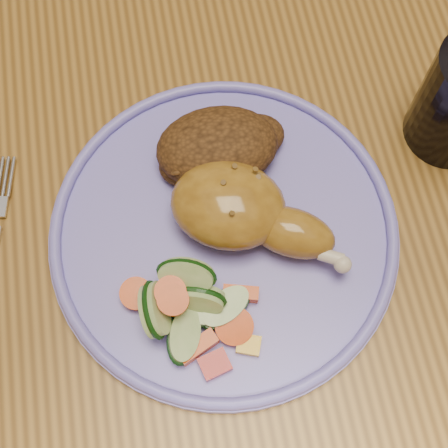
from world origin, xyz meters
name	(u,v)px	position (x,y,z in m)	size (l,w,h in m)	color
ground	(256,315)	(0.00, 0.00, 0.00)	(4.00, 4.00, 0.00)	brown
dining_table	(286,168)	(0.00, 0.00, 0.67)	(0.90, 1.40, 0.75)	olive
plate	(224,233)	(-0.08, -0.09, 0.76)	(0.29, 0.29, 0.01)	#786FDA
plate_rim	(224,228)	(-0.08, -0.09, 0.77)	(0.29, 0.29, 0.01)	#786FDA
chicken_leg	(243,212)	(-0.07, -0.09, 0.79)	(0.15, 0.12, 0.05)	#A37322
rice_pilaf	(220,147)	(-0.07, -0.02, 0.78)	(0.11, 0.08, 0.05)	#4F2F13
vegetable_pile	(191,307)	(-0.12, -0.16, 0.78)	(0.11, 0.10, 0.05)	#A50A05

